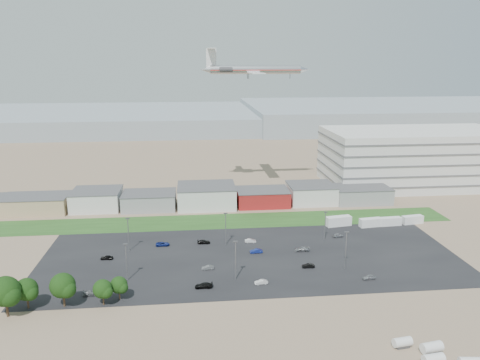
{
  "coord_description": "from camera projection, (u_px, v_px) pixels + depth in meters",
  "views": [
    {
      "loc": [
        -11.1,
        -104.69,
        54.93
      ],
      "look_at": [
        2.08,
        22.0,
        22.57
      ],
      "focal_mm": 35.0,
      "sensor_mm": 36.0,
      "label": 1
    }
  ],
  "objects": [
    {
      "name": "parked_car_13",
      "position": [
        261.0,
        282.0,
        118.71
      ],
      "size": [
        3.47,
        1.52,
        1.11
      ],
      "primitive_type": "imported",
      "rotation": [
        0.0,
        0.0,
        -1.47
      ],
      "color": "silver",
      "rests_on": "ground"
    },
    {
      "name": "box_trailer_b",
      "position": [
        371.0,
        222.0,
        159.95
      ],
      "size": [
        7.98,
        3.44,
        2.9
      ],
      "primitive_type": null,
      "rotation": [
        0.0,
        0.0,
        0.14
      ],
      "color": "silver",
      "rests_on": "ground"
    },
    {
      "name": "tree_left",
      "position": [
        27.0,
        292.0,
        106.22
      ],
      "size": [
        5.52,
        5.52,
        8.28
      ],
      "primitive_type": null,
      "color": "black",
      "rests_on": "ground"
    },
    {
      "name": "airliner",
      "position": [
        256.0,
        70.0,
        194.94
      ],
      "size": [
        46.88,
        32.39,
        13.7
      ],
      "primitive_type": null,
      "rotation": [
        0.0,
        0.0,
        0.02
      ],
      "color": "silver"
    },
    {
      "name": "hills_backdrop",
      "position": [
        248.0,
        119.0,
        422.13
      ],
      "size": [
        700.0,
        200.0,
        9.0
      ],
      "primitive_type": null,
      "color": "gray",
      "rests_on": "ground"
    },
    {
      "name": "parked_car_5",
      "position": [
        107.0,
        257.0,
        133.44
      ],
      "size": [
        3.6,
        1.67,
        1.19
      ],
      "primitive_type": "imported",
      "rotation": [
        0.0,
        0.0,
        -1.65
      ],
      "color": "black",
      "rests_on": "ground"
    },
    {
      "name": "lightpole_front_l",
      "position": [
        127.0,
        262.0,
        119.7
      ],
      "size": [
        1.18,
        0.49,
        10.04
      ],
      "primitive_type": null,
      "color": "slate",
      "rests_on": "ground"
    },
    {
      "name": "lightpole_front_m",
      "position": [
        236.0,
        260.0,
        120.14
      ],
      "size": [
        1.24,
        0.52,
        10.57
      ],
      "primitive_type": null,
      "color": "slate",
      "rests_on": "ground"
    },
    {
      "name": "parked_car_11",
      "position": [
        250.0,
        241.0,
        145.97
      ],
      "size": [
        3.57,
        1.53,
        1.14
      ],
      "primitive_type": "imported",
      "rotation": [
        0.0,
        0.0,
        1.48
      ],
      "color": "silver",
      "rests_on": "ground"
    },
    {
      "name": "parking_lot",
      "position": [
        251.0,
        257.0,
        135.34
      ],
      "size": [
        120.0,
        50.0,
        0.01
      ],
      "primitive_type": "cube",
      "color": "black",
      "rests_on": "ground"
    },
    {
      "name": "parked_car_9",
      "position": [
        163.0,
        244.0,
        143.32
      ],
      "size": [
        4.28,
        2.06,
        1.17
      ],
      "primitive_type": "imported",
      "rotation": [
        0.0,
        0.0,
        1.6
      ],
      "color": "navy",
      "rests_on": "ground"
    },
    {
      "name": "lightpole_back_r",
      "position": [
        325.0,
        226.0,
        146.79
      ],
      "size": [
        1.11,
        0.46,
        9.45
      ],
      "primitive_type": null,
      "color": "slate",
      "rests_on": "ground"
    },
    {
      "name": "lightpole_front_r",
      "position": [
        346.0,
        250.0,
        126.41
      ],
      "size": [
        1.26,
        0.52,
        10.69
      ],
      "primitive_type": null,
      "color": "slate",
      "rests_on": "ground"
    },
    {
      "name": "tree_right",
      "position": [
        103.0,
        291.0,
        107.83
      ],
      "size": [
        4.74,
        4.74,
        7.1
      ],
      "primitive_type": null,
      "color": "black",
      "rests_on": "ground"
    },
    {
      "name": "tree_near",
      "position": [
        119.0,
        287.0,
        110.43
      ],
      "size": [
        4.35,
        4.35,
        6.52
      ],
      "primitive_type": null,
      "color": "black",
      "rests_on": "ground"
    },
    {
      "name": "parked_car_3",
      "position": [
        204.0,
        285.0,
        116.69
      ],
      "size": [
        4.47,
        1.89,
        1.29
      ],
      "primitive_type": "imported",
      "rotation": [
        0.0,
        0.0,
        -1.59
      ],
      "color": "black",
      "rests_on": "ground"
    },
    {
      "name": "lightpole_back_m",
      "position": [
        226.0,
        229.0,
        143.11
      ],
      "size": [
        1.21,
        0.5,
        10.27
      ],
      "primitive_type": null,
      "color": "slate",
      "rests_on": "ground"
    },
    {
      "name": "parked_car_6",
      "position": [
        204.0,
        242.0,
        145.1
      ],
      "size": [
        4.05,
        1.82,
        1.15
      ],
      "primitive_type": "imported",
      "rotation": [
        0.0,
        0.0,
        1.52
      ],
      "color": "black",
      "rests_on": "ground"
    },
    {
      "name": "ground",
      "position": [
        241.0,
        290.0,
        115.56
      ],
      "size": [
        700.0,
        700.0,
        0.0
      ],
      "primitive_type": "plane",
      "color": "#846C54",
      "rests_on": "ground"
    },
    {
      "name": "tree_mid",
      "position": [
        63.0,
        288.0,
        106.86
      ],
      "size": [
        6.18,
        6.18,
        9.27
      ],
      "primitive_type": null,
      "color": "black",
      "rests_on": "ground"
    },
    {
      "name": "box_trailer_d",
      "position": [
        412.0,
        220.0,
        162.97
      ],
      "size": [
        7.72,
        3.43,
        2.79
      ],
      "primitive_type": null,
      "rotation": [
        0.0,
        0.0,
        0.15
      ],
      "color": "silver",
      "rests_on": "ground"
    },
    {
      "name": "storage_tank_nw",
      "position": [
        402.0,
        342.0,
        92.36
      ],
      "size": [
        3.94,
        2.37,
        2.23
      ],
      "primitive_type": null,
      "rotation": [
        0.0,
        0.0,
        0.14
      ],
      "color": "silver",
      "rests_on": "ground"
    },
    {
      "name": "parked_car_7",
      "position": [
        256.0,
        251.0,
        137.95
      ],
      "size": [
        3.78,
        1.46,
        1.23
      ],
      "primitive_type": "imported",
      "rotation": [
        0.0,
        0.0,
        -1.53
      ],
      "color": "navy",
      "rests_on": "ground"
    },
    {
      "name": "tree_far_left",
      "position": [
        5.0,
        295.0,
        102.41
      ],
      "size": [
        7.15,
        7.15,
        10.72
      ],
      "primitive_type": null,
      "color": "black",
      "rests_on": "ground"
    },
    {
      "name": "parked_car_10",
      "position": [
        92.0,
        293.0,
        112.98
      ],
      "size": [
        4.28,
        2.08,
        1.2
      ],
      "primitive_type": "imported",
      "rotation": [
        0.0,
        0.0,
        1.67
      ],
      "color": "#595B5E",
      "rests_on": "ground"
    },
    {
      "name": "storage_tank_sw",
      "position": [
        433.0,
        359.0,
        86.95
      ],
      "size": [
        4.21,
        2.46,
        2.4
      ],
      "primitive_type": null,
      "rotation": [
        0.0,
        0.0,
        0.12
      ],
      "color": "silver",
      "rests_on": "ground"
    },
    {
      "name": "lightpole_back_l",
      "position": [
        129.0,
        234.0,
        138.59
      ],
      "size": [
        1.2,
        0.5,
        10.24
      ],
      "primitive_type": null,
      "color": "slate",
      "rests_on": "ground"
    },
    {
      "name": "grass_strip",
      "position": [
        225.0,
        221.0,
        165.69
      ],
      "size": [
        160.0,
        16.0,
        0.02
      ],
      "primitive_type": "cube",
      "color": "#234A1C",
      "rests_on": "ground"
    },
    {
      "name": "parking_garage",
      "position": [
        415.0,
        157.0,
        213.09
      ],
      "size": [
        80.0,
        40.0,
        25.0
      ],
      "primitive_type": "cube",
      "color": "silver",
      "rests_on": "ground"
    },
    {
      "name": "parked_car_12",
      "position": [
        302.0,
        249.0,
        139.27
      ],
      "size": [
        4.43,
        1.97,
        1.26
      ],
      "primitive_type": "imported",
      "rotation": [
        0.0,
        0.0,
        -1.62
      ],
      "color": "#A5A5AA",
      "rests_on": "ground"
    },
    {
      "name": "box_trailer_c",
      "position": [
        390.0,
        221.0,
        161.16
      ],
      "size": [
        7.64,
        2.86,
        2.81
      ],
      "primitive_type": null,
      "rotation": [
        0.0,
        0.0,
        0.07
      ],
      "color": "silver",
      "rests_on": "ground"
    },
    {
      "name": "parked_car_4",
      "position": [
        208.0,
        268.0,
        127.04
      ],
      "size": [
        3.44,
        1.54,
        1.1
      ],
      "primitive_type": "imported",
      "rotation": [
        0.0,
        0.0,
        -1.46
      ],
      "color": "#595B5E",
      "rests_on": "ground"
    },
    {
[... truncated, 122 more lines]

